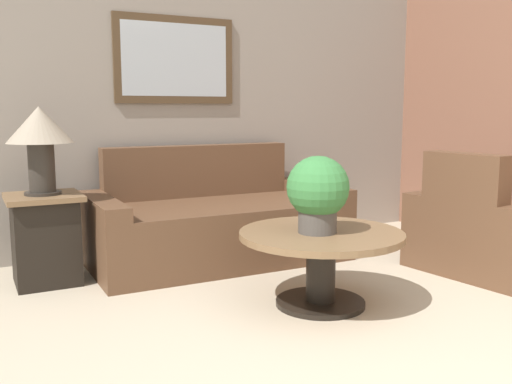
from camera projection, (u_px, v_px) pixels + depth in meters
The scene contains 7 objects.
wall_back at pixel (185, 95), 4.85m from camera, with size 6.78×0.09×2.60m.
couch_main at pixel (215, 224), 4.53m from camera, with size 1.96×0.99×0.89m.
armchair at pixel (492, 232), 4.22m from camera, with size 1.07×1.08×0.89m.
coffee_table at pixel (321, 252), 3.46m from camera, with size 1.00×1.00×0.46m.
side_table at pixel (46, 238), 3.91m from camera, with size 0.49×0.49×0.62m.
table_lamp at pixel (40, 133), 3.81m from camera, with size 0.44×0.44×0.59m.
potted_plant_on_table at pixel (318, 191), 3.37m from camera, with size 0.37×0.37×0.46m.
Camera 1 is at (-1.72, -1.30, 1.20)m, focal length 40.00 mm.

